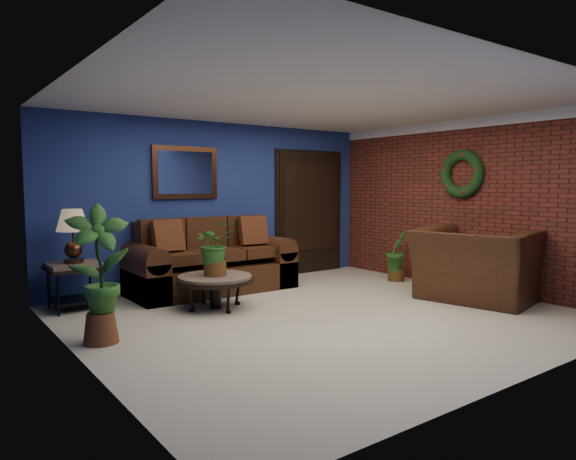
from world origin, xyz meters
TOP-DOWN VIEW (x-y plane):
  - floor at (0.00, 0.00)m, footprint 5.50×5.50m
  - wall_back at (0.00, 2.50)m, footprint 5.50×0.04m
  - wall_left at (-2.75, 0.00)m, footprint 0.04×5.00m
  - wall_right_brick at (2.75, 0.00)m, footprint 0.04×5.00m
  - ceiling at (0.00, 0.00)m, footprint 5.50×5.00m
  - crown_molding at (2.72, 0.00)m, footprint 0.03×5.00m
  - wall_mirror at (-0.60, 2.46)m, footprint 1.02×0.06m
  - closet_door at (1.75, 2.47)m, footprint 1.44×0.06m
  - wreath at (2.69, 0.05)m, footprint 0.16×0.72m
  - sofa at (-0.42, 2.09)m, footprint 2.36×1.02m
  - coffee_table at (-0.88, 1.06)m, footprint 0.97×0.97m
  - end_table at (-2.30, 2.05)m, footprint 0.64×0.64m
  - table_lamp at (-2.30, 2.05)m, footprint 0.38×0.38m
  - side_chair at (0.03, 2.12)m, footprint 0.44×0.44m
  - armchair at (2.15, -0.60)m, footprint 1.57×1.71m
  - coffee_plant at (-0.88, 1.06)m, footprint 0.54×0.49m
  - floor_plant at (2.35, 0.98)m, footprint 0.43×0.38m
  - tall_plant at (-2.45, 0.46)m, footprint 0.65×0.51m

SIDE VIEW (x-z plane):
  - floor at x=0.00m, z-range 0.00..0.00m
  - sofa at x=-0.42m, z-range -0.18..0.88m
  - coffee_table at x=-0.88m, z-range 0.15..0.57m
  - floor_plant at x=2.35m, z-range 0.01..0.83m
  - end_table at x=-2.30m, z-range 0.15..0.73m
  - armchair at x=2.15m, z-range 0.00..0.95m
  - side_chair at x=0.03m, z-range 0.06..0.98m
  - tall_plant at x=-2.45m, z-range 0.05..1.41m
  - coffee_plant at x=-0.88m, z-range 0.45..1.12m
  - table_lamp at x=-2.30m, z-range 0.67..1.31m
  - closet_door at x=1.75m, z-range -0.04..2.14m
  - wall_back at x=0.00m, z-range 0.00..2.50m
  - wall_left at x=-2.75m, z-range 0.00..2.50m
  - wall_right_brick at x=2.75m, z-range 0.00..2.50m
  - wreath at x=2.69m, z-range 1.34..2.06m
  - wall_mirror at x=-0.60m, z-range 1.33..2.10m
  - crown_molding at x=2.72m, z-range 2.36..2.50m
  - ceiling at x=0.00m, z-range 2.49..2.51m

